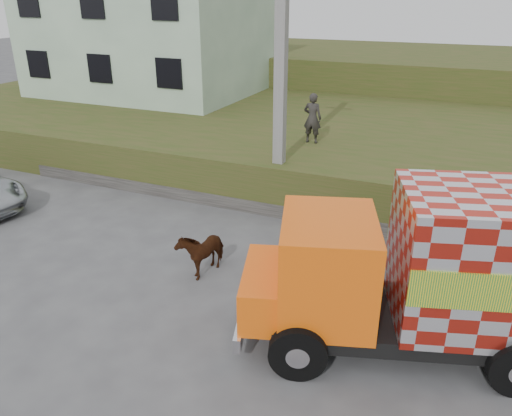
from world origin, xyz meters
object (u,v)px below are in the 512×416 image
at_px(utility_pole, 281,73).
at_px(cow, 202,250).
at_px(pedestrian, 312,118).
at_px(cargo_truck, 463,273).

bearing_deg(utility_pole, cow, -94.32).
xyz_separation_m(cow, pedestrian, (0.53, 6.59, 1.77)).
distance_m(cargo_truck, pedestrian, 8.85).
height_order(cargo_truck, pedestrian, pedestrian).
distance_m(utility_pole, pedestrian, 3.00).
bearing_deg(cow, utility_pole, 93.42).
xyz_separation_m(cargo_truck, cow, (-5.62, 0.61, -1.06)).
relative_size(utility_pole, pedestrian, 4.87).
xyz_separation_m(utility_pole, pedestrian, (0.22, 2.43, -1.75)).
bearing_deg(utility_pole, pedestrian, 84.89).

